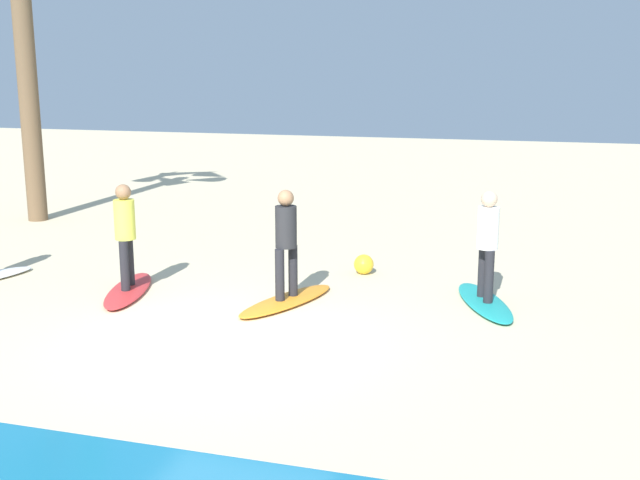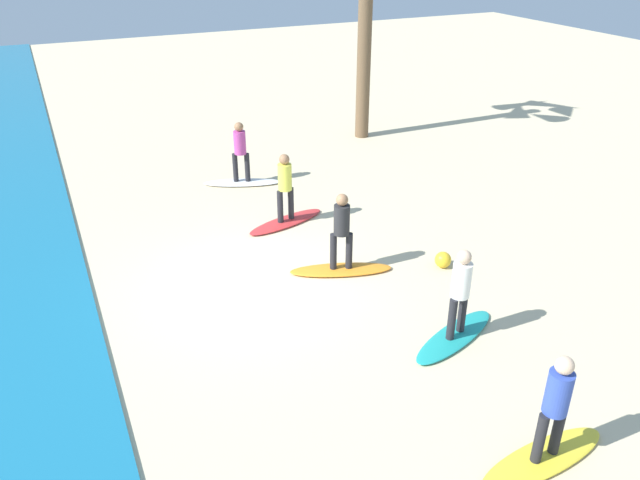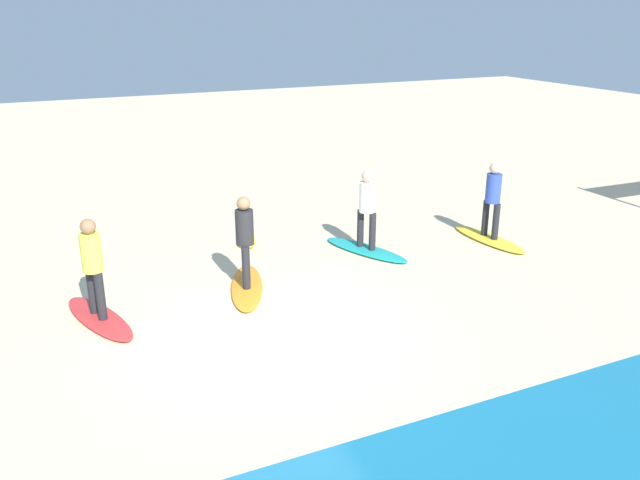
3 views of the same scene
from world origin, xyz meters
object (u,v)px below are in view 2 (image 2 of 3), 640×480
at_px(surfboard_white, 242,182).
at_px(beach_ball, 443,260).
at_px(surfer_red, 285,183).
at_px(surfboard_red, 286,222).
at_px(surfboard_orange, 341,270).
at_px(surfer_teal, 461,287).
at_px(surfer_white, 240,148).
at_px(surfboard_yellow, 543,458).
at_px(surfer_yellow, 556,401).
at_px(surfer_orange, 342,226).
at_px(surfboard_teal, 455,336).

height_order(surfboard_white, beach_ball, beach_ball).
bearing_deg(surfer_red, surfboard_red, 0.00).
relative_size(surfboard_orange, surfboard_white, 1.00).
xyz_separation_m(surfer_teal, surfboard_orange, (2.87, 0.76, -0.99)).
bearing_deg(surfboard_orange, surfer_white, -67.14).
bearing_deg(surfboard_yellow, surfer_red, -91.08).
xyz_separation_m(surfer_yellow, surfboard_red, (8.19, 0.39, -0.99)).
xyz_separation_m(surfboard_red, surfboard_white, (2.78, 0.16, 0.00)).
relative_size(surfer_yellow, surfboard_white, 0.78).
height_order(surfboard_orange, surfer_orange, surfer_orange).
bearing_deg(surfboard_white, surfboard_yellow, 114.07).
distance_m(surfboard_yellow, beach_ball, 5.21).
bearing_deg(surfer_orange, surfer_yellow, -177.73).
distance_m(surfboard_orange, surfer_white, 5.46).
xyz_separation_m(surfer_yellow, surfer_white, (10.97, 0.55, 0.00)).
height_order(surfboard_yellow, surfer_teal, surfer_teal).
height_order(surfer_orange, surfboard_white, surfer_orange).
relative_size(surfboard_orange, surfboard_red, 1.00).
xyz_separation_m(surfer_teal, surfer_white, (8.22, 1.10, 0.00)).
distance_m(surfer_yellow, surfboard_orange, 5.71).
xyz_separation_m(surfboard_orange, beach_ball, (-0.72, -2.00, 0.13)).
xyz_separation_m(surfboard_teal, surfboard_red, (5.44, 0.93, 0.00)).
relative_size(surfboard_teal, surfboard_red, 1.00).
distance_m(surfer_yellow, surfboard_teal, 2.97).
xyz_separation_m(surfboard_yellow, surfboard_red, (8.19, 0.39, 0.00)).
height_order(surfboard_teal, surfboard_red, same).
relative_size(surfboard_yellow, beach_ball, 6.14).
distance_m(surfer_teal, surfboard_white, 8.36).
xyz_separation_m(surfer_teal, surfboard_red, (5.44, 0.93, -0.99)).
relative_size(surfboard_yellow, surfboard_orange, 1.00).
height_order(surfboard_yellow, beach_ball, beach_ball).
relative_size(surfboard_teal, beach_ball, 6.14).
bearing_deg(surfboard_red, surfboard_orange, 77.30).
relative_size(surfboard_orange, surfer_orange, 1.28).
relative_size(surfer_yellow, surfer_teal, 1.00).
distance_m(surfer_yellow, surfer_teal, 2.80).
height_order(surfer_yellow, surfer_orange, same).
height_order(surfboard_orange, surfer_white, surfer_white).
bearing_deg(surfer_white, surfer_teal, -172.41).
xyz_separation_m(surfer_yellow, surfboard_orange, (5.61, 0.22, -0.99)).
height_order(surfer_yellow, surfboard_orange, surfer_yellow).
height_order(surfer_teal, beach_ball, surfer_teal).
bearing_deg(surfer_white, beach_ball, -158.97).
bearing_deg(surfboard_white, surfboard_teal, 118.77).
distance_m(surfer_yellow, beach_ball, 5.28).
relative_size(surfboard_yellow, surfer_orange, 1.28).
distance_m(surfer_yellow, surfer_red, 8.20).
relative_size(surfer_orange, surfboard_red, 0.78).
relative_size(surfer_red, surfer_white, 1.00).
bearing_deg(surfer_orange, surfer_red, 3.76).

